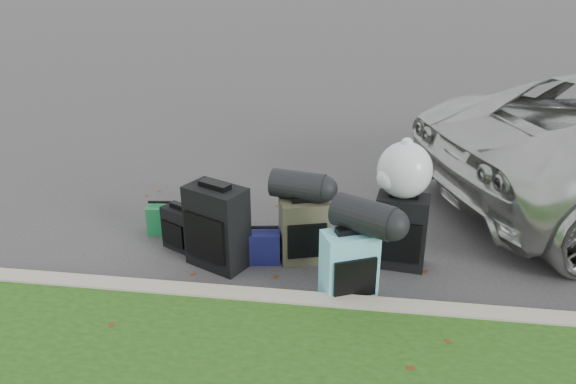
# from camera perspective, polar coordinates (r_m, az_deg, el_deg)

# --- Properties ---
(ground) EXTENTS (120.00, 120.00, 0.00)m
(ground) POSITION_cam_1_polar(r_m,az_deg,el_deg) (5.58, 0.74, -6.05)
(ground) COLOR #383535
(ground) RESTS_ON ground
(curb) EXTENTS (120.00, 0.18, 0.15)m
(curb) POSITION_cam_1_polar(r_m,az_deg,el_deg) (4.70, -0.80, -11.19)
(curb) COLOR #9E937F
(curb) RESTS_ON ground
(suitcase_small_black) EXTENTS (0.40, 0.33, 0.43)m
(suitcase_small_black) POSITION_cam_1_polar(r_m,az_deg,el_deg) (5.65, -10.87, -3.63)
(suitcase_small_black) COLOR black
(suitcase_small_black) RESTS_ON ground
(suitcase_large_black_left) EXTENTS (0.63, 0.53, 0.79)m
(suitcase_large_black_left) POSITION_cam_1_polar(r_m,az_deg,el_deg) (5.23, -7.21, -3.52)
(suitcase_large_black_left) COLOR black
(suitcase_large_black_left) RESTS_ON ground
(suitcase_olive) EXTENTS (0.51, 0.40, 0.61)m
(suitcase_olive) POSITION_cam_1_polar(r_m,az_deg,el_deg) (5.31, 1.64, -3.95)
(suitcase_olive) COLOR #393826
(suitcase_olive) RESTS_ON ground
(suitcase_teal) EXTENTS (0.51, 0.42, 0.63)m
(suitcase_teal) POSITION_cam_1_polar(r_m,az_deg,el_deg) (4.74, 6.19, -7.55)
(suitcase_teal) COLOR #5498AF
(suitcase_teal) RESTS_ON ground
(suitcase_large_black_right) EXTENTS (0.50, 0.34, 0.70)m
(suitcase_large_black_right) POSITION_cam_1_polar(r_m,az_deg,el_deg) (5.30, 11.39, -3.94)
(suitcase_large_black_right) COLOR black
(suitcase_large_black_right) RESTS_ON ground
(tote_green) EXTENTS (0.29, 0.25, 0.30)m
(tote_green) POSITION_cam_1_polar(r_m,az_deg,el_deg) (6.03, -12.72, -2.67)
(tote_green) COLOR #1B7C40
(tote_green) RESTS_ON ground
(tote_navy) EXTENTS (0.32, 0.27, 0.31)m
(tote_navy) POSITION_cam_1_polar(r_m,az_deg,el_deg) (5.36, -2.40, -5.47)
(tote_navy) COLOR #171952
(tote_navy) RESTS_ON ground
(duffel_left) EXTENTS (0.54, 0.36, 0.27)m
(duffel_left) POSITION_cam_1_polar(r_m,az_deg,el_deg) (5.18, 1.04, 0.69)
(duffel_left) COLOR black
(duffel_left) RESTS_ON suitcase_olive
(duffel_right) EXTENTS (0.58, 0.49, 0.28)m
(duffel_right) POSITION_cam_1_polar(r_m,az_deg,el_deg) (4.56, 7.74, -2.46)
(duffel_right) COLOR black
(duffel_right) RESTS_ON suitcase_teal
(trash_bag) EXTENTS (0.49, 0.49, 0.49)m
(trash_bag) POSITION_cam_1_polar(r_m,az_deg,el_deg) (5.09, 11.76, 2.19)
(trash_bag) COLOR silver
(trash_bag) RESTS_ON suitcase_large_black_right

